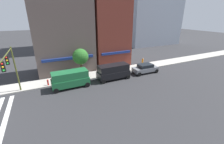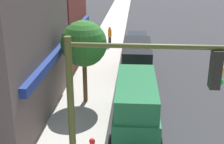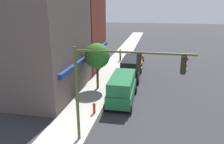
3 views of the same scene
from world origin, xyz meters
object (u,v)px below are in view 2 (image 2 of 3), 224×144
van_black (137,59)px  pedestrian_orange_vest (110,36)px  van_green (136,102)px  sedan_grey (137,42)px  street_tree (84,44)px  traffic_signal (168,99)px

van_black → pedestrian_orange_vest: van_black is taller
van_black → pedestrian_orange_vest: 7.70m
van_green → sedan_grey: van_green is taller
sedan_grey → pedestrian_orange_vest: 2.73m
van_green → street_tree: (2.29, 2.80, 2.14)m
sedan_grey → van_black: bearing=-179.1°
sedan_grey → street_tree: bearing=165.8°
van_black → sedan_grey: size_ratio=1.13×
sedan_grey → traffic_signal: bearing=-176.9°
traffic_signal → pedestrian_orange_vest: traffic_signal is taller
street_tree → van_green: bearing=-129.3°
traffic_signal → sedan_grey: (18.94, 0.75, -3.54)m
van_green → pedestrian_orange_vest: size_ratio=2.84×
street_tree → van_black: bearing=-33.1°
van_black → sedan_grey: 6.12m
traffic_signal → pedestrian_orange_vest: size_ratio=3.66×
van_black → pedestrian_orange_vest: (7.30, 2.45, -0.21)m
pedestrian_orange_vest → traffic_signal: bearing=56.7°
van_green → street_tree: 4.21m
van_green → van_black: 6.59m
sedan_grey → van_green: bearing=-179.1°
pedestrian_orange_vest → van_black: bearing=66.2°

